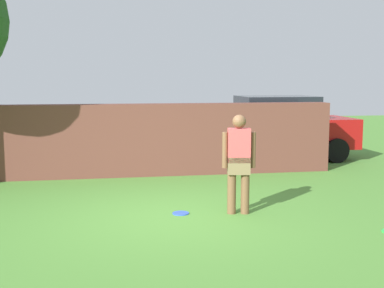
{
  "coord_description": "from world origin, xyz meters",
  "views": [
    {
      "loc": [
        -1.02,
        -7.82,
        2.2
      ],
      "look_at": [
        0.55,
        1.28,
        1.0
      ],
      "focal_mm": 47.52,
      "sensor_mm": 36.0,
      "label": 1
    }
  ],
  "objects": [
    {
      "name": "brick_wall",
      "position": [
        -1.5,
        3.62,
        0.81
      ],
      "size": [
        11.4,
        0.5,
        1.62
      ],
      "primitive_type": "cube",
      "color": "brown",
      "rests_on": "ground"
    },
    {
      "name": "frisbee_blue",
      "position": [
        0.17,
        0.17,
        0.01
      ],
      "size": [
        0.27,
        0.27,
        0.02
      ],
      "primitive_type": "cylinder",
      "color": "blue",
      "rests_on": "ground"
    },
    {
      "name": "person",
      "position": [
        1.1,
        0.03,
        0.9
      ],
      "size": [
        0.53,
        0.27,
        1.62
      ],
      "rotation": [
        0.0,
        0.0,
        -0.16
      ],
      "color": "brown",
      "rests_on": "ground"
    },
    {
      "name": "ground_plane",
      "position": [
        0.0,
        0.0,
        0.0
      ],
      "size": [
        40.0,
        40.0,
        0.0
      ],
      "primitive_type": "plane",
      "color": "#4C8433"
    },
    {
      "name": "car",
      "position": [
        3.57,
        5.32,
        0.86
      ],
      "size": [
        4.23,
        1.98,
        1.72
      ],
      "rotation": [
        0.0,
        0.0,
        3.16
      ],
      "color": "#A51111",
      "rests_on": "ground"
    }
  ]
}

